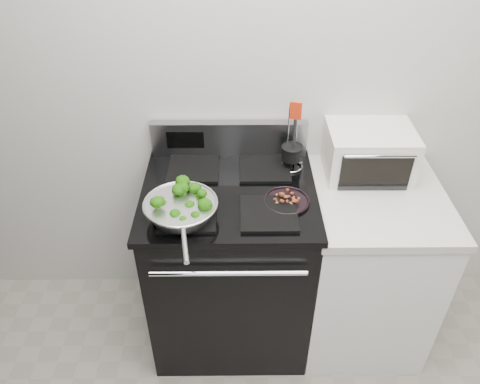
{
  "coord_description": "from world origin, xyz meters",
  "views": [
    {
      "loc": [
        -0.26,
        -0.27,
        2.22
      ],
      "look_at": [
        -0.25,
        1.36,
        0.98
      ],
      "focal_mm": 35.0,
      "sensor_mm": 36.0,
      "label": 1
    }
  ],
  "objects_px": {
    "utensil_holder": "(292,156)",
    "skillet": "(181,208)",
    "bacon_plate": "(287,199)",
    "toaster_oven": "(369,152)",
    "gas_range": "(230,262)"
  },
  "relations": [
    {
      "from": "utensil_holder",
      "to": "skillet",
      "type": "bearing_deg",
      "value": -127.03
    },
    {
      "from": "bacon_plate",
      "to": "utensil_holder",
      "type": "distance_m",
      "value": 0.28
    },
    {
      "from": "toaster_oven",
      "to": "utensil_holder",
      "type": "bearing_deg",
      "value": -179.37
    },
    {
      "from": "utensil_holder",
      "to": "bacon_plate",
      "type": "bearing_deg",
      "value": -83.54
    },
    {
      "from": "skillet",
      "to": "utensil_holder",
      "type": "height_order",
      "value": "utensil_holder"
    },
    {
      "from": "skillet",
      "to": "bacon_plate",
      "type": "height_order",
      "value": "skillet"
    },
    {
      "from": "gas_range",
      "to": "bacon_plate",
      "type": "bearing_deg",
      "value": -19.5
    },
    {
      "from": "utensil_holder",
      "to": "toaster_oven",
      "type": "relative_size",
      "value": 0.88
    },
    {
      "from": "bacon_plate",
      "to": "utensil_holder",
      "type": "bearing_deg",
      "value": 80.67
    },
    {
      "from": "gas_range",
      "to": "skillet",
      "type": "bearing_deg",
      "value": -135.61
    },
    {
      "from": "gas_range",
      "to": "toaster_oven",
      "type": "distance_m",
      "value": 0.88
    },
    {
      "from": "skillet",
      "to": "bacon_plate",
      "type": "relative_size",
      "value": 2.44
    },
    {
      "from": "bacon_plate",
      "to": "toaster_oven",
      "type": "relative_size",
      "value": 0.5
    },
    {
      "from": "gas_range",
      "to": "toaster_oven",
      "type": "relative_size",
      "value": 2.83
    },
    {
      "from": "skillet",
      "to": "utensil_holder",
      "type": "relative_size",
      "value": 1.39
    }
  ]
}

